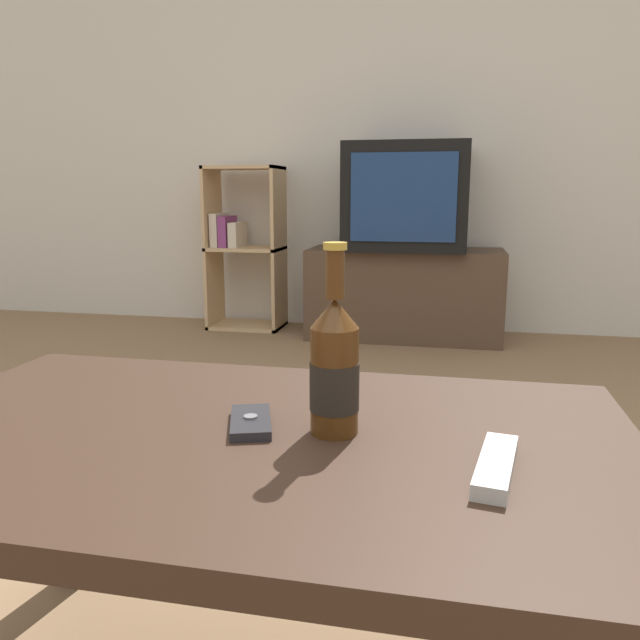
# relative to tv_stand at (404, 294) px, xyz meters

# --- Properties ---
(back_wall) EXTENTS (8.00, 0.05, 2.60)m
(back_wall) POSITION_rel_tv_stand_xyz_m (-0.02, 0.30, 1.05)
(back_wall) COLOR beige
(back_wall) RESTS_ON ground_plane
(coffee_table) EXTENTS (1.10, 0.66, 0.48)m
(coffee_table) POSITION_rel_tv_stand_xyz_m (-0.02, -2.73, 0.15)
(coffee_table) COLOR #332116
(coffee_table) RESTS_ON ground_plane
(tv_stand) EXTENTS (1.08, 0.44, 0.51)m
(tv_stand) POSITION_rel_tv_stand_xyz_m (0.00, 0.00, 0.00)
(tv_stand) COLOR #4C3828
(tv_stand) RESTS_ON ground_plane
(television) EXTENTS (0.66, 0.57, 0.57)m
(television) POSITION_rel_tv_stand_xyz_m (0.00, -0.00, 0.54)
(television) COLOR black
(television) RESTS_ON tv_stand
(bookshelf) EXTENTS (0.44, 0.30, 0.97)m
(bookshelf) POSITION_rel_tv_stand_xyz_m (-1.00, 0.08, 0.26)
(bookshelf) COLOR tan
(bookshelf) RESTS_ON ground_plane
(beer_bottle) EXTENTS (0.07, 0.07, 0.27)m
(beer_bottle) POSITION_rel_tv_stand_xyz_m (0.10, -2.71, 0.33)
(beer_bottle) COLOR #47280F
(beer_bottle) RESTS_ON coffee_table
(cell_phone) EXTENTS (0.09, 0.13, 0.02)m
(cell_phone) POSITION_rel_tv_stand_xyz_m (-0.03, -2.71, 0.24)
(cell_phone) COLOR #232328
(cell_phone) RESTS_ON coffee_table
(remote_control) EXTENTS (0.07, 0.17, 0.02)m
(remote_control) POSITION_rel_tv_stand_xyz_m (0.32, -2.80, 0.24)
(remote_control) COLOR beige
(remote_control) RESTS_ON coffee_table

